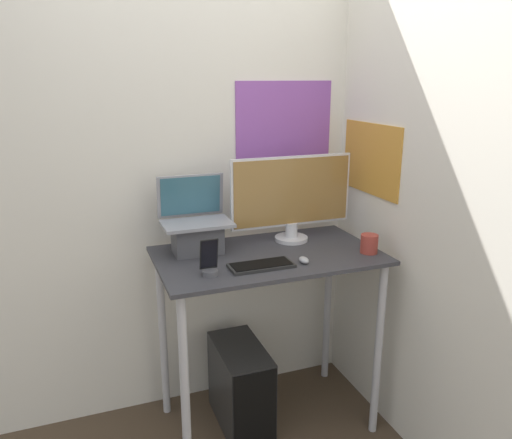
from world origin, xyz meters
name	(u,v)px	position (x,y,z in m)	size (l,w,h in m)	color
wall_back	(241,170)	(0.00, 0.72, 1.30)	(6.00, 0.06, 2.60)	silver
wall_side_right	(422,188)	(0.63, 0.00, 1.30)	(0.06, 6.00, 2.60)	silver
desk	(268,283)	(0.00, 0.32, 0.80)	(1.08, 0.63, 0.95)	#333338
laptop	(196,231)	(-0.32, 0.47, 1.06)	(0.33, 0.24, 0.37)	#4C4C51
monitor	(292,198)	(0.19, 0.47, 1.18)	(0.66, 0.17, 0.45)	silver
keyboard	(261,265)	(-0.09, 0.16, 0.96)	(0.29, 0.13, 0.02)	black
mouse	(304,260)	(0.11, 0.14, 0.97)	(0.04, 0.07, 0.03)	#99999E
cell_phone	(210,264)	(-0.34, 0.15, 1.01)	(0.08, 0.07, 0.17)	#4C4C51
computer_tower	(241,386)	(-0.14, 0.35, 0.22)	(0.23, 0.45, 0.45)	black
mug	(369,244)	(0.47, 0.16, 1.00)	(0.08, 0.08, 0.09)	#9E382D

